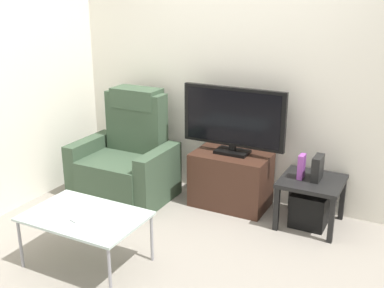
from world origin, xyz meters
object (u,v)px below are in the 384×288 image
side_table (312,187)px  book_upright (301,167)px  game_console (318,168)px  cell_phone (81,218)px  subwoofer_box (310,209)px  television (233,119)px  tv_stand (231,180)px  coffee_table (85,218)px  recliner_armchair (127,160)px

side_table → book_upright: 0.21m
game_console → cell_phone: size_ratio=1.47×
side_table → subwoofer_box: 0.22m
side_table → television: bearing=175.5°
television → cell_phone: television is taller
side_table → book_upright: bearing=-168.7°
subwoofer_box → tv_stand: bearing=176.9°
television → book_upright: size_ratio=4.60×
television → side_table: 0.94m
coffee_table → tv_stand: bearing=68.8°
television → game_console: 0.89m
television → subwoofer_box: 1.08m
game_console → coffee_table: (-1.41, -1.45, -0.16)m
tv_stand → recliner_armchair: (-1.06, -0.24, 0.10)m
coffee_table → television: bearing=69.0°
recliner_armchair → cell_phone: 1.39m
game_console → cell_phone: (-1.39, -1.50, -0.13)m
game_console → coffee_table: size_ratio=0.25×
cell_phone → subwoofer_box: bearing=63.6°
game_console → coffee_table: bearing=-134.2°
television → coffee_table: television is taller
recliner_armchair → book_upright: recliner_armchair is taller
tv_stand → side_table: 0.80m
television → subwoofer_box: bearing=-4.5°
tv_stand → game_console: bearing=-2.3°
television → book_upright: 0.77m
subwoofer_box → coffee_table: coffee_table is taller
television → book_upright: (0.70, -0.08, -0.33)m
cell_phone → television: bearing=86.0°
television → recliner_armchair: television is taller
book_upright → game_console: bearing=12.5°
tv_stand → game_console: size_ratio=3.33×
television → coffee_table: size_ratio=1.13×
side_table → cell_phone: (-1.36, -1.49, 0.05)m
recliner_armchair → game_console: 1.91m
recliner_armchair → game_console: bearing=16.0°
side_table → recliner_armchair: bearing=-174.0°
recliner_armchair → subwoofer_box: bearing=15.8°
side_table → cell_phone: side_table is taller
recliner_armchair → cell_phone: recliner_armchair is taller
subwoofer_box → coffee_table: (-1.37, -1.44, 0.24)m
television → cell_phone: (-0.56, -1.55, -0.45)m
recliner_armchair → book_upright: bearing=15.5°
subwoofer_box → television: bearing=175.5°
tv_stand → coffee_table: (-0.57, -1.48, 0.12)m
television → recliner_armchair: bearing=-166.3°
television → side_table: (0.80, -0.06, -0.51)m
book_upright → subwoofer_box: bearing=11.3°
television → coffee_table: (-0.57, -1.50, -0.48)m
book_upright → coffee_table: bearing=-131.9°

